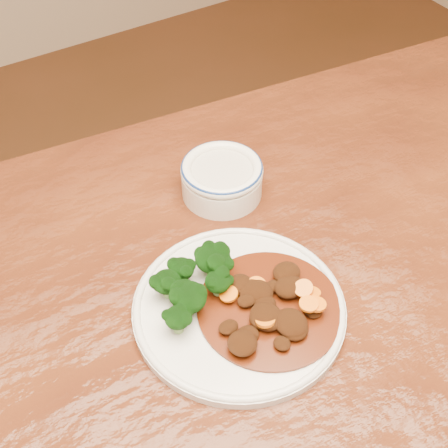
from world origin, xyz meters
TOP-DOWN VIEW (x-y plane):
  - dining_table at (0.00, 0.00)m, footprint 1.58×1.05m
  - dinner_plate at (-0.01, 0.05)m, footprint 0.25×0.25m
  - broccoli_florets at (-0.04, 0.09)m, footprint 0.11×0.09m
  - mince_stew at (0.02, 0.02)m, footprint 0.17×0.17m
  - dip_bowl at (0.08, 0.24)m, footprint 0.12×0.12m

SIDE VIEW (x-z plane):
  - dining_table at x=0.00m, z-range 0.30..1.05m
  - dinner_plate at x=-0.01m, z-range 0.75..0.77m
  - mince_stew at x=0.02m, z-range 0.76..0.78m
  - dip_bowl at x=0.08m, z-range 0.75..0.80m
  - broccoli_florets at x=-0.04m, z-range 0.76..0.81m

